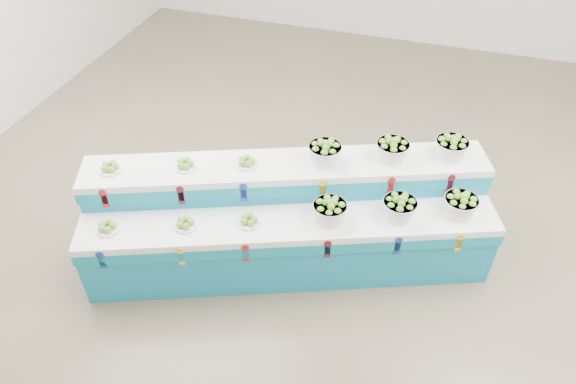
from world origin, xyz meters
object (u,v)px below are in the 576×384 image
Objects in this scene: plate_upper_mid at (185,164)px; basket_upper_right at (451,147)px; display_stand at (288,220)px; basket_lower_left at (330,211)px.

plate_upper_mid is 2.51m from basket_upper_right.
display_stand is at bearing 7.31° from plate_upper_mid.
plate_upper_mid is (-1.39, -0.03, 0.23)m from basket_lower_left.
plate_upper_mid is at bearing -158.43° from basket_upper_right.
plate_upper_mid reaches higher than basket_lower_left.
plate_upper_mid reaches higher than display_stand.
display_stand is 1.12m from plate_upper_mid.
basket_lower_left is at bearing -33.55° from display_stand.
display_stand reaches higher than basket_lower_left.
display_stand is at bearing -149.71° from basket_upper_right.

